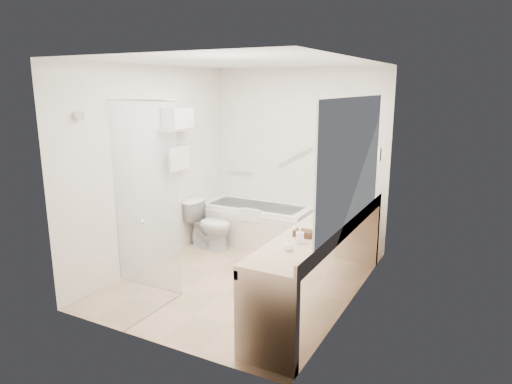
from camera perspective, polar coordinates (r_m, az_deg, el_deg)
The scene contains 25 objects.
floor at distance 5.56m, azimuth -1.47°, elevation -10.72°, with size 3.20×3.20×0.00m, color tan.
ceiling at distance 5.09m, azimuth -1.65°, elevation 15.96°, with size 2.60×3.20×0.10m, color silver.
wall_back at distance 6.60m, azimuth 5.31°, elevation 4.39°, with size 2.60×0.10×2.50m, color beige.
wall_front at distance 3.91m, azimuth -13.19°, elevation -2.04°, with size 2.60×0.10×2.50m, color beige.
wall_left at distance 5.92m, azimuth -12.59°, elevation 3.12°, with size 0.10×3.20×2.50m, color beige.
wall_right at distance 4.69m, azimuth 12.40°, elevation 0.54°, with size 0.10×3.20×2.50m, color beige.
bathtub at distance 6.71m, azimuth -0.01°, elevation -3.96°, with size 1.60×0.73×0.59m.
grab_bar_short at distance 7.03m, azimuth -2.03°, elevation 2.50°, with size 0.03×0.03×0.40m, color silver.
grab_bar_long at distance 6.58m, azimuth 4.78°, elevation 4.38°, with size 0.03×0.03×0.60m, color silver.
shower_enclosure at distance 4.85m, azimuth -13.51°, elevation -1.36°, with size 0.96×0.91×2.11m.
towel_shelf at distance 6.05m, azimuth -9.72°, elevation 8.26°, with size 0.24×0.55×0.81m.
vanity_counter at distance 4.80m, azimuth 8.36°, elevation -6.58°, with size 0.55×2.70×0.95m.
sink at distance 5.10m, azimuth 10.28°, elevation -3.35°, with size 0.40×0.52×0.14m, color silver.
faucet at distance 5.03m, azimuth 11.90°, elevation -2.35°, with size 0.03×0.03×0.14m, color silver.
mirror at distance 4.50m, azimuth 11.94°, elevation 3.92°, with size 0.02×2.00×1.20m, color #ADB1B9.
hairdryer_unit at distance 5.67m, azimuth 14.92°, elevation 4.61°, with size 0.08×0.10×0.18m, color white.
toilet at distance 6.47m, azimuth -5.79°, elevation -4.13°, with size 0.38×0.68×0.67m, color silver.
amenity_basket at distance 4.38m, azimuth 6.01°, elevation -5.15°, with size 0.18×0.12×0.06m, color #452E18.
soap_bottle_a at distance 4.19m, azimuth 5.50°, elevation -5.95°, with size 0.07×0.15×0.07m, color white.
soap_bottle_b at distance 4.00m, azimuth 4.09°, elevation -6.74°, with size 0.08×0.11×0.08m, color white.
water_bottle_left at distance 5.11m, azimuth 8.50°, elevation -1.99°, with size 0.05×0.05×0.17m.
water_bottle_mid at distance 5.30m, azimuth 10.27°, elevation -1.41°, with size 0.06×0.06×0.19m.
water_bottle_right at distance 5.31m, azimuth 10.87°, elevation -1.42°, with size 0.06×0.06×0.19m.
drinking_glass_near at distance 5.76m, azimuth 10.57°, elevation -0.62°, with size 0.08×0.08×0.10m, color silver.
drinking_glass_far at distance 5.63m, azimuth 10.69°, elevation -0.93°, with size 0.08×0.08×0.10m, color silver.
Camera 1 is at (2.51, -4.42, 2.25)m, focal length 32.00 mm.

